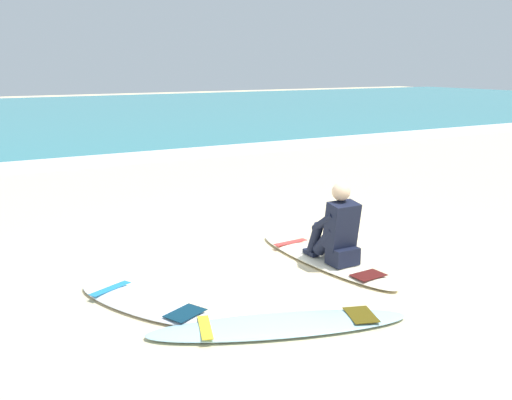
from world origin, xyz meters
The scene contains 7 objects.
ground_plane centered at (0.00, 0.00, 0.00)m, with size 80.00×80.00×0.00m, color beige.
sea centered at (0.00, 22.01, 0.05)m, with size 80.00×28.00×0.10m, color teal.
breaking_foam centered at (0.00, 8.31, 0.06)m, with size 80.00×0.90×0.11m, color white.
surfboard_main centered at (0.50, -0.25, 0.04)m, with size 0.66×2.41×0.08m.
surfer_seated centered at (0.51, -0.46, 0.44)m, with size 0.37×0.70×0.95m.
surfboard_spare_near centered at (-0.92, -1.51, 0.04)m, with size 2.44×1.29×0.08m.
surfboard_spare_far centered at (-1.82, -0.42, 0.04)m, with size 1.19×1.78×0.08m.
Camera 1 is at (-3.51, -5.56, 2.33)m, focal length 40.60 mm.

